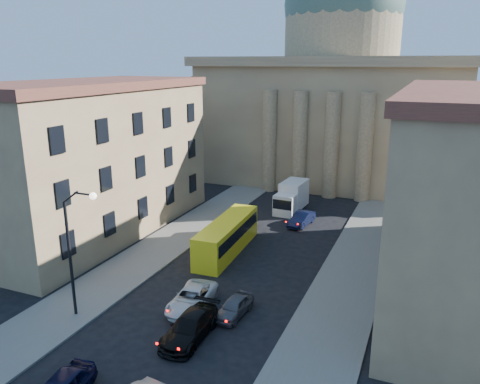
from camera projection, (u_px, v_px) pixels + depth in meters
The scene contains 11 objects.
sidewalk_left at pixel (147, 257), 40.55m from camera, with size 5.00×60.00×0.15m, color #63615B.
sidewalk_right at pixel (344, 293), 34.26m from camera, with size 5.00×60.00×0.15m, color #63615B.
church at pixel (338, 94), 67.52m from camera, with size 68.02×28.76×36.60m.
building_left at pixel (92, 158), 45.26m from camera, with size 11.60×26.60×14.70m.
street_lamp at pixel (75, 243), 29.68m from camera, with size 2.62×0.44×8.83m.
car_left_mid at pixel (192, 298), 32.11m from camera, with size 2.35×5.10×1.42m, color silver.
car_right_mid at pixel (190, 327), 28.56m from camera, with size 2.12×5.21×1.51m, color black.
car_right_far at pixel (234, 307), 31.18m from camera, with size 1.50×3.74×1.27m, color #4A4A4F.
car_right_distant at pixel (302, 219), 48.33m from camera, with size 1.48×4.26×1.40m, color black.
city_bus at pixel (227, 235), 41.41m from camera, with size 2.86×10.34×2.89m.
box_truck at pixel (291, 197), 53.04m from camera, with size 2.62×5.98×3.22m.
Camera 1 is at (13.37, -13.54, 16.43)m, focal length 35.00 mm.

